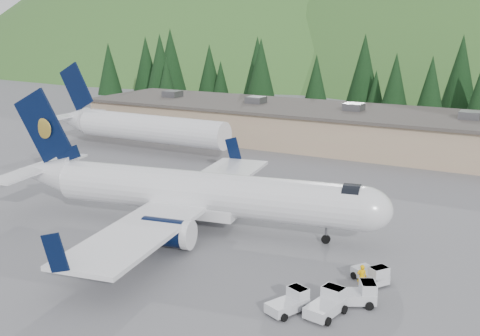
% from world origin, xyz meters
% --- Properties ---
extents(ground, '(600.00, 600.00, 0.00)m').
position_xyz_m(ground, '(0.00, 0.00, 0.00)').
color(ground, slate).
extents(airliner, '(34.08, 32.14, 11.33)m').
position_xyz_m(airliner, '(-0.98, -0.17, 3.02)').
color(airliner, white).
rests_on(airliner, ground).
extents(second_airliner, '(27.50, 11.00, 10.05)m').
position_xyz_m(second_airliner, '(-24.92, 22.00, 3.32)').
color(second_airliner, white).
rests_on(second_airliner, ground).
extents(baggage_tug_a, '(3.12, 2.61, 1.49)m').
position_xyz_m(baggage_tug_a, '(15.55, -7.16, 0.67)').
color(baggage_tug_a, silver).
rests_on(baggage_tug_a, ground).
extents(baggage_tug_b, '(2.86, 2.51, 1.37)m').
position_xyz_m(baggage_tug_b, '(15.48, -3.66, 0.61)').
color(baggage_tug_b, silver).
rests_on(baggage_tug_b, ground).
extents(baggage_tug_c, '(2.12, 3.04, 1.51)m').
position_xyz_m(baggage_tug_c, '(14.43, -9.24, 0.68)').
color(baggage_tug_c, silver).
rests_on(baggage_tug_c, ground).
extents(terminal_building, '(71.00, 17.00, 6.10)m').
position_xyz_m(terminal_building, '(-5.01, 38.00, 2.62)').
color(terminal_building, tan).
rests_on(terminal_building, ground).
extents(baggage_tug_d, '(2.32, 2.90, 1.39)m').
position_xyz_m(baggage_tug_d, '(12.33, -10.02, 0.62)').
color(baggage_tug_d, silver).
rests_on(baggage_tug_d, ground).
extents(ramp_worker, '(0.73, 0.62, 1.71)m').
position_xyz_m(ramp_worker, '(15.13, -4.93, 0.86)').
color(ramp_worker, '#FFB600').
rests_on(ramp_worker, ground).
extents(tree_line, '(112.00, 19.00, 14.12)m').
position_xyz_m(tree_line, '(-9.88, 61.11, 7.39)').
color(tree_line, black).
rests_on(tree_line, ground).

